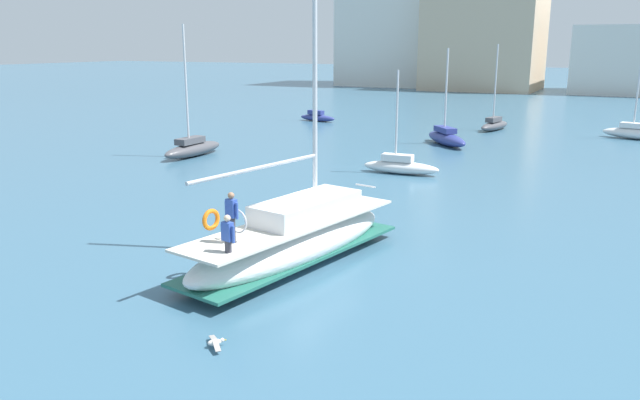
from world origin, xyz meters
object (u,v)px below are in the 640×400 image
at_px(main_sailboat, 295,237).
at_px(moored_ketch_distant, 446,137).
at_px(moored_sloop_far, 193,147).
at_px(moored_sloop_near, 317,116).
at_px(moored_cutter_right, 494,124).
at_px(seagull, 215,342).
at_px(moored_catamaran, 400,165).
at_px(moored_cutter_left, 638,132).

xyz_separation_m(main_sailboat, moored_ketch_distant, (-2.55, 27.90, -0.34)).
bearing_deg(main_sailboat, moored_sloop_far, 136.67).
bearing_deg(moored_ketch_distant, moored_sloop_near, 149.86).
bearing_deg(moored_cutter_right, seagull, -87.00).
relative_size(moored_catamaran, moored_cutter_left, 0.88).
xyz_separation_m(moored_sloop_near, moored_catamaran, (15.94, -20.63, 0.02)).
bearing_deg(moored_cutter_left, seagull, -101.51).
bearing_deg(moored_sloop_near, moored_cutter_right, 3.56).
bearing_deg(moored_cutter_left, moored_catamaran, -119.72).
distance_m(moored_ketch_distant, seagull, 34.46).
height_order(moored_cutter_left, moored_cutter_right, moored_cutter_right).
xyz_separation_m(moored_cutter_left, moored_ketch_distant, (-12.73, -9.57, 0.02)).
bearing_deg(seagull, moored_ketch_distant, 96.34).
height_order(moored_cutter_right, seagull, moored_cutter_right).
height_order(moored_sloop_near, moored_sloop_far, moored_sloop_far).
xyz_separation_m(moored_sloop_far, moored_ketch_distant, (13.83, 12.44, -0.02)).
xyz_separation_m(moored_sloop_far, moored_catamaran, (14.42, 0.72, -0.11)).
relative_size(moored_cutter_right, seagull, 9.57).
bearing_deg(moored_sloop_near, moored_sloop_far, -85.93).
height_order(moored_ketch_distant, seagull, moored_ketch_distant).
relative_size(moored_ketch_distant, seagull, 9.19).
height_order(main_sailboat, moored_sloop_near, main_sailboat).
height_order(main_sailboat, moored_cutter_right, main_sailboat).
height_order(moored_sloop_far, moored_ketch_distant, moored_sloop_far).
bearing_deg(moored_cutter_right, moored_sloop_near, -176.44).
bearing_deg(moored_catamaran, moored_cutter_right, 87.61).
xyz_separation_m(main_sailboat, moored_cutter_left, (10.18, 37.47, -0.36)).
relative_size(moored_cutter_left, moored_cutter_right, 0.92).
xyz_separation_m(moored_cutter_left, seagull, (-8.93, -43.82, -0.42)).
distance_m(moored_sloop_near, moored_cutter_right, 16.87).
distance_m(moored_sloop_far, moored_cutter_right, 27.14).
bearing_deg(moored_sloop_near, seagull, -66.07).
relative_size(moored_sloop_near, moored_sloop_far, 0.70).
height_order(moored_cutter_left, seagull, moored_cutter_left).
distance_m(main_sailboat, moored_catamaran, 16.31).
bearing_deg(moored_sloop_far, moored_cutter_right, 55.63).
distance_m(moored_sloop_near, moored_ketch_distant, 17.75).
height_order(moored_catamaran, moored_cutter_left, moored_cutter_left).
relative_size(main_sailboat, moored_sloop_near, 2.28).
xyz_separation_m(main_sailboat, seagull, (1.25, -6.35, -0.77)).
xyz_separation_m(main_sailboat, moored_sloop_far, (-16.39, 15.46, -0.31)).
bearing_deg(moored_sloop_far, moored_catamaran, 2.88).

